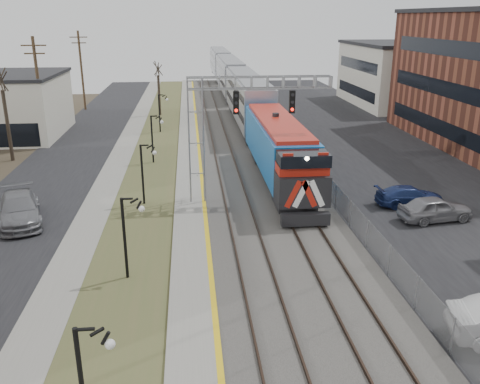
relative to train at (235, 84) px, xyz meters
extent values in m
cube|color=black|center=(-17.00, -32.13, -2.90)|extent=(7.00, 120.00, 0.04)
cube|color=gray|center=(-12.50, -32.13, -2.88)|extent=(2.00, 120.00, 0.08)
cube|color=#4B532C|center=(-9.50, -32.13, -2.89)|extent=(4.00, 120.00, 0.06)
cube|color=gray|center=(-6.50, -32.13, -2.80)|extent=(2.00, 120.00, 0.24)
cube|color=#595651|center=(-1.50, -32.13, -2.82)|extent=(8.00, 120.00, 0.20)
cube|color=black|center=(10.50, -32.13, -2.90)|extent=(16.00, 120.00, 0.04)
cube|color=gold|center=(-5.62, -32.13, -2.67)|extent=(0.24, 120.00, 0.01)
cube|color=#2D2119|center=(-4.25, -32.13, -2.64)|extent=(0.08, 120.00, 0.15)
cube|color=#2D2119|center=(-2.75, -32.13, -2.64)|extent=(0.08, 120.00, 0.15)
cube|color=#2D2119|center=(-0.75, -32.13, -2.64)|extent=(0.08, 120.00, 0.15)
cube|color=#2D2119|center=(0.75, -32.13, -2.64)|extent=(0.08, 120.00, 0.15)
cube|color=#1561B0|center=(0.00, -35.72, -0.44)|extent=(3.00, 17.00, 4.25)
cube|color=black|center=(0.00, -44.42, -2.22)|extent=(2.80, 0.50, 0.70)
cube|color=#9B9DA5|center=(0.00, -15.42, 0.09)|extent=(3.00, 22.00, 5.33)
cube|color=#9B9DA5|center=(0.00, 7.38, 0.09)|extent=(3.00, 22.00, 5.33)
cube|color=#9B9DA5|center=(0.00, 30.18, 0.09)|extent=(3.00, 22.00, 5.33)
cube|color=gray|center=(-6.00, -39.13, 1.08)|extent=(1.00, 1.00, 8.00)
cube|color=gray|center=(-2.00, -39.13, 4.83)|extent=(9.00, 0.80, 0.80)
cube|color=black|center=(-3.50, -39.58, 3.68)|extent=(0.35, 0.25, 1.40)
cube|color=black|center=(0.00, -39.58, 3.68)|extent=(0.35, 0.25, 1.40)
cylinder|color=black|center=(-9.50, -49.13, -0.92)|extent=(0.14, 0.14, 4.00)
cylinder|color=black|center=(-9.50, -39.13, -0.92)|extent=(0.14, 0.14, 4.00)
cylinder|color=black|center=(-9.50, -29.13, -0.92)|extent=(0.14, 0.14, 4.00)
cylinder|color=black|center=(-9.50, -17.13, -0.92)|extent=(0.14, 0.14, 4.00)
cylinder|color=#4C3823|center=(-20.00, -22.13, 2.08)|extent=(0.28, 0.28, 10.00)
cylinder|color=#4C3823|center=(-20.00, -2.13, 2.08)|extent=(0.28, 0.28, 10.00)
cube|color=gray|center=(2.70, -32.13, -2.12)|extent=(0.04, 120.00, 1.60)
cube|color=beige|center=(24.50, -2.13, 1.08)|extent=(16.00, 18.00, 8.00)
cylinder|color=#382D23|center=(-21.50, -27.13, 0.06)|extent=(0.30, 0.30, 5.95)
cylinder|color=#382D23|center=(-10.00, -7.13, -0.47)|extent=(0.30, 0.30, 4.90)
imported|color=navy|center=(7.59, -41.13, -2.28)|extent=(4.39, 1.83, 1.27)
imported|color=slate|center=(8.02, -43.77, -2.17)|extent=(4.59, 2.33, 1.50)
imported|color=slate|center=(-16.57, -41.53, -2.09)|extent=(3.96, 6.12, 1.65)
camera|label=1|loc=(-6.38, -70.69, 8.65)|focal=38.00mm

